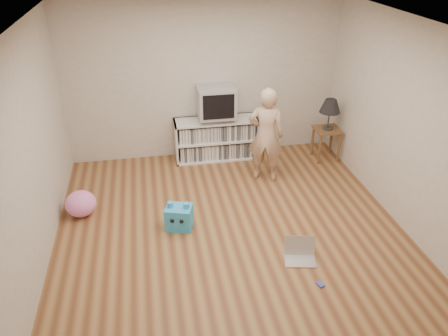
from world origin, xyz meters
TOP-DOWN VIEW (x-y plane):
  - ground at (0.00, 0.00)m, footprint 4.50×4.50m
  - walls at (0.00, 0.00)m, footprint 4.52×4.52m
  - ceiling at (0.00, 0.00)m, footprint 4.50×4.50m
  - media_unit at (0.17, 2.04)m, footprint 1.40×0.45m
  - dvd_deck at (0.17, 2.02)m, footprint 0.45×0.35m
  - crt_tv at (0.17, 2.02)m, footprint 0.60×0.53m
  - side_table at (1.99, 1.65)m, footprint 0.42×0.42m
  - table_lamp at (1.99, 1.65)m, footprint 0.34×0.34m
  - person at (0.79, 1.17)m, footprint 0.64×0.53m
  - laptop at (0.71, -0.76)m, footprint 0.42×0.36m
  - playing_cards at (0.79, -1.24)m, footprint 0.09×0.11m
  - plush_blue at (-0.65, 0.11)m, footprint 0.40×0.35m
  - plush_pink at (-1.95, 0.65)m, footprint 0.52×0.52m

SIDE VIEW (x-z plane):
  - ground at x=0.00m, z-range 0.00..0.00m
  - playing_cards at x=0.79m, z-range 0.00..0.02m
  - laptop at x=0.71m, z-range -0.06..0.20m
  - plush_blue at x=-0.65m, z-range -0.03..0.36m
  - plush_pink at x=-1.95m, z-range 0.00..0.35m
  - media_unit at x=0.17m, z-range 0.00..0.70m
  - side_table at x=1.99m, z-range 0.14..0.69m
  - dvd_deck at x=0.17m, z-range 0.70..0.77m
  - person at x=0.79m, z-range 0.00..1.49m
  - table_lamp at x=1.99m, z-range 0.68..1.20m
  - crt_tv at x=0.17m, z-range 0.77..1.27m
  - walls at x=0.00m, z-range 0.00..2.60m
  - ceiling at x=0.00m, z-range 2.60..2.60m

